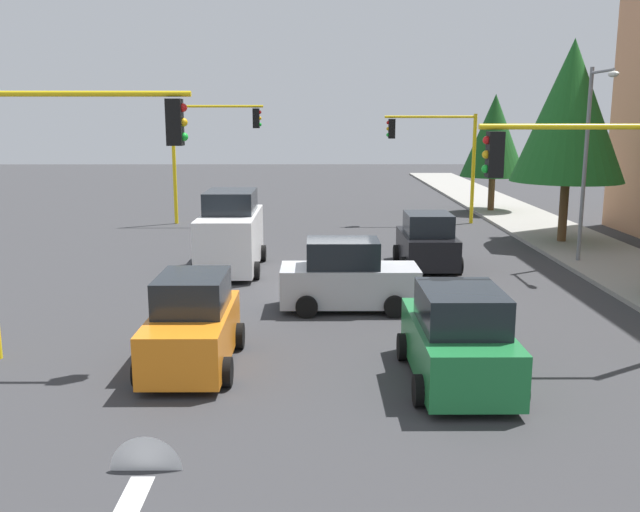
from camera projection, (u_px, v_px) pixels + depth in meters
name	position (u px, v px, depth m)	size (l,w,h in m)	color
ground_plane	(329.00, 291.00, 21.22)	(120.00, 120.00, 0.00)	#353538
sidewalk_kerb	(602.00, 257.00, 26.17)	(80.00, 4.00, 0.15)	gray
lane_arrow_near	(138.00, 488.00, 9.91)	(2.40, 1.10, 1.10)	silver
traffic_signal_near_right	(64.00, 171.00, 14.48)	(0.36, 4.59, 5.90)	yellow
traffic_signal_far_left	(438.00, 146.00, 34.22)	(0.36, 4.59, 5.47)	yellow
traffic_signal_near_left	(599.00, 191.00, 14.64)	(0.36, 4.59, 5.23)	yellow
traffic_signal_far_right	(209.00, 140.00, 34.08)	(0.36, 4.59, 5.98)	yellow
street_lamp_curbside	(591.00, 145.00, 23.96)	(2.15, 0.28, 7.00)	slate
tree_roadside_mid	(570.00, 111.00, 28.04)	(4.59, 4.59, 8.42)	brown
tree_roadside_far	(494.00, 136.00, 38.08)	(3.61, 3.61, 6.57)	brown
delivery_van_white	(231.00, 234.00, 24.04)	(4.80, 2.22, 2.77)	white
car_silver	(348.00, 278.00, 19.09)	(1.94, 3.81, 1.98)	#B2B5BA
car_green	(458.00, 339.00, 13.76)	(4.00, 2.08, 1.98)	#1E7238
car_black	(427.00, 243.00, 24.48)	(3.63, 2.10, 1.98)	black
car_orange	(193.00, 325.00, 14.69)	(3.72, 1.94, 1.98)	orange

